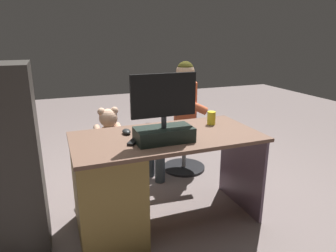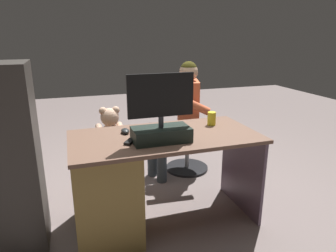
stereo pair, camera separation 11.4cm
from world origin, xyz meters
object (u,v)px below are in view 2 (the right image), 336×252
(keyboard, at_px, (161,129))
(visitor_chair, at_px, (187,146))
(desk, at_px, (119,183))
(computer_mouse, at_px, (125,131))
(office_chair_teddy, at_px, (113,166))
(person, at_px, (181,109))
(teddy_bear, at_px, (110,128))
(monitor, at_px, (161,123))
(cup, at_px, (212,119))
(tv_remote, at_px, (131,141))

(keyboard, relative_size, visitor_chair, 0.91)
(desk, height_order, computer_mouse, computer_mouse)
(office_chair_teddy, height_order, person, person)
(teddy_bear, bearing_deg, desk, 86.92)
(monitor, xyz_separation_m, visitor_chair, (-0.58, -0.95, -0.58))
(keyboard, height_order, cup, cup)
(computer_mouse, bearing_deg, keyboard, 175.10)
(keyboard, bearing_deg, monitor, 72.60)
(visitor_chair, bearing_deg, cup, 83.77)
(office_chair_teddy, xyz_separation_m, visitor_chair, (-0.83, -0.26, 0.00))
(visitor_chair, relative_size, person, 0.40)
(office_chair_teddy, bearing_deg, person, -162.93)
(monitor, height_order, office_chair_teddy, monitor)
(cup, xyz_separation_m, tv_remote, (0.70, 0.20, -0.04))
(cup, bearing_deg, office_chair_teddy, -30.60)
(desk, distance_m, person, 1.16)
(cup, distance_m, tv_remote, 0.73)
(cup, bearing_deg, person, -89.24)
(office_chair_teddy, bearing_deg, teddy_bear, -90.00)
(monitor, height_order, teddy_bear, monitor)
(visitor_chair, bearing_deg, computer_mouse, 42.00)
(desk, relative_size, cup, 12.91)
(tv_remote, xyz_separation_m, visitor_chair, (-0.78, -0.90, -0.46))
(teddy_bear, xyz_separation_m, visitor_chair, (-0.83, -0.24, -0.36))
(tv_remote, relative_size, visitor_chair, 0.32)
(cup, distance_m, visitor_chair, 0.87)
(keyboard, distance_m, tv_remote, 0.32)
(computer_mouse, relative_size, teddy_bear, 0.27)
(keyboard, distance_m, office_chair_teddy, 0.74)
(cup, xyz_separation_m, visitor_chair, (-0.08, -0.70, -0.50))
(monitor, xyz_separation_m, person, (-0.49, -0.92, -0.16))
(keyboard, bearing_deg, computer_mouse, -4.90)
(tv_remote, height_order, teddy_bear, teddy_bear)
(computer_mouse, distance_m, cup, 0.71)
(office_chair_teddy, relative_size, person, 0.40)
(computer_mouse, height_order, cup, cup)
(tv_remote, relative_size, teddy_bear, 0.42)
(keyboard, distance_m, cup, 0.43)
(tv_remote, bearing_deg, office_chair_teddy, -51.65)
(computer_mouse, height_order, tv_remote, computer_mouse)
(cup, bearing_deg, visitor_chair, -96.23)
(desk, height_order, teddy_bear, teddy_bear)
(cup, distance_m, office_chair_teddy, 1.01)
(computer_mouse, distance_m, teddy_bear, 0.47)
(desk, relative_size, keyboard, 3.26)
(desk, distance_m, tv_remote, 0.36)
(computer_mouse, distance_m, person, 0.97)
(tv_remote, distance_m, person, 1.12)
(monitor, bearing_deg, cup, -153.86)
(person, bearing_deg, visitor_chair, -162.93)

